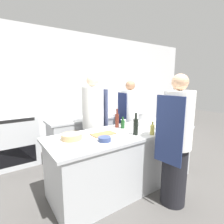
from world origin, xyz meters
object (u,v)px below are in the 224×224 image
(bottle_vinegar, at_px, (152,129))
(bowl_prep_small, at_px, (105,139))
(bottle_cooking_oil, at_px, (136,126))
(bottle_water, at_px, (123,124))
(bowl_mixing_large, at_px, (178,124))
(chef_at_prep_near, at_px, (176,142))
(cup, at_px, (124,122))
(bottle_sauce, at_px, (162,125))
(chef_at_stove, at_px, (93,124))
(bowl_ceramic_blue, at_px, (141,123))
(bottle_wine, at_px, (179,120))
(bottle_olive_oil, at_px, (117,120))
(oven_range, at_px, (12,141))
(chef_at_pass_far, at_px, (130,120))
(bowl_wooden_salad, at_px, (72,137))

(bottle_vinegar, distance_m, bowl_prep_small, 0.73)
(bottle_vinegar, xyz_separation_m, bottle_cooking_oil, (-0.20, 0.14, 0.05))
(bottle_water, distance_m, bowl_mixing_large, 0.97)
(chef_at_prep_near, xyz_separation_m, bottle_cooking_oil, (-0.25, 0.50, 0.14))
(cup, bearing_deg, bottle_sauce, -64.96)
(chef_at_stove, xyz_separation_m, bowl_ceramic_blue, (0.60, -0.60, 0.04))
(bottle_wine, bearing_deg, bottle_sauce, -170.19)
(bottle_sauce, distance_m, bowl_ceramic_blue, 0.40)
(chef_at_prep_near, relative_size, bottle_vinegar, 8.85)
(bowl_ceramic_blue, bearing_deg, bottle_sauce, -80.21)
(bottle_sauce, bearing_deg, cup, 115.04)
(bottle_olive_oil, xyz_separation_m, bottle_cooking_oil, (-0.02, -0.47, 0.00))
(chef_at_stove, height_order, bottle_wine, chef_at_stove)
(chef_at_prep_near, distance_m, bottle_cooking_oil, 0.57)
(oven_range, relative_size, bowl_mixing_large, 4.92)
(bottle_vinegar, distance_m, bottle_water, 0.53)
(bottle_sauce, bearing_deg, bottle_olive_oil, 131.30)
(bottle_olive_oil, distance_m, bottle_wine, 1.14)
(bottle_sauce, height_order, bowl_prep_small, bottle_sauce)
(chef_at_pass_far, relative_size, bowl_wooden_salad, 6.08)
(bottle_water, relative_size, bowl_ceramic_blue, 1.09)
(chef_at_stove, bearing_deg, bowl_ceramic_blue, 45.65)
(bottle_sauce, bearing_deg, chef_at_prep_near, -119.32)
(chef_at_stove, xyz_separation_m, bottle_cooking_oil, (0.18, -0.93, 0.13))
(bowl_mixing_large, bearing_deg, bottle_sauce, -177.51)
(chef_at_pass_far, bearing_deg, chef_at_stove, 102.64)
(bottle_vinegar, bearing_deg, chef_at_prep_near, -81.71)
(oven_range, height_order, chef_at_prep_near, chef_at_prep_near)
(chef_at_pass_far, bearing_deg, bowl_ceramic_blue, 164.16)
(chef_at_prep_near, height_order, bottle_water, chef_at_prep_near)
(bottle_cooking_oil, relative_size, bowl_mixing_large, 1.61)
(chef_at_pass_far, height_order, bowl_prep_small, chef_at_pass_far)
(oven_range, relative_size, bowl_wooden_salad, 3.61)
(chef_at_stove, relative_size, bowl_ceramic_blue, 10.40)
(bottle_vinegar, bearing_deg, bowl_prep_small, 167.46)
(bowl_ceramic_blue, bearing_deg, bottle_wine, -24.54)
(oven_range, bearing_deg, cup, -41.89)
(bowl_prep_small, bearing_deg, bowl_wooden_salad, 136.14)
(chef_at_pass_far, distance_m, bowl_mixing_large, 1.06)
(chef_at_pass_far, xyz_separation_m, bottle_cooking_oil, (-0.72, -0.99, 0.19))
(bottle_vinegar, relative_size, bowl_prep_small, 1.18)
(bottle_cooking_oil, bearing_deg, cup, 68.97)
(oven_range, relative_size, bottle_cooking_oil, 3.07)
(chef_at_pass_far, relative_size, bottle_sauce, 7.05)
(bottle_vinegar, bearing_deg, chef_at_stove, 109.62)
(bowl_mixing_large, relative_size, bowl_ceramic_blue, 1.17)
(bowl_ceramic_blue, bearing_deg, bottle_vinegar, -115.88)
(bottle_cooking_oil, relative_size, bowl_prep_small, 1.93)
(chef_at_prep_near, xyz_separation_m, chef_at_stove, (-0.43, 1.42, 0.01))
(bottle_sauce, height_order, bottle_water, bottle_sauce)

